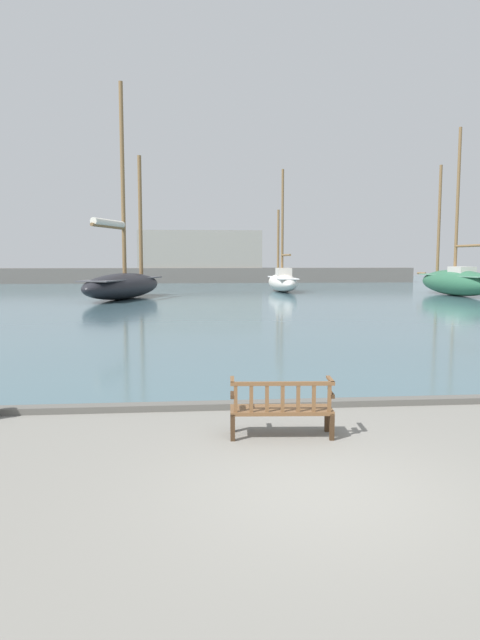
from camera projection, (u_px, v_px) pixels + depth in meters
ground_plane at (322, 489)px, 6.93m from camera, size 160.00×160.00×0.00m
harbor_water at (205, 290)px, 50.49m from camera, size 100.00×80.00×0.08m
quay_edge_kerb at (274, 404)px, 10.74m from camera, size 40.00×0.30×0.12m
park_bench at (281, 407)px, 8.92m from camera, size 1.63×0.63×0.92m
sailboat_mid_port at (123, 282)px, 38.65m from camera, size 5.92×10.81×14.34m
sailboat_centre_channel at (456, 280)px, 42.20m from camera, size 2.87×11.04×12.21m
sailboat_outer_port at (282, 281)px, 47.37m from camera, size 2.11×8.16×10.02m
far_breakwater at (201, 266)px, 64.74m from camera, size 48.99×2.40×5.98m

